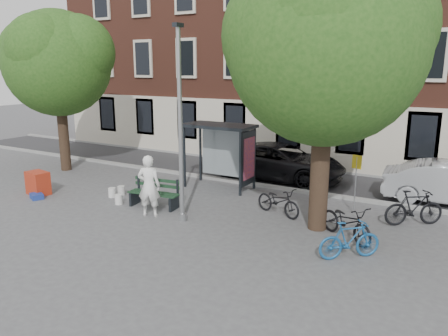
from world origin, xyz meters
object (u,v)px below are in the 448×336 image
Objects in this scene: bus_shelter at (229,142)px; bike_a at (278,201)px; bench at (155,194)px; bike_c at (346,222)px; red_stand at (38,183)px; bike_b at (350,240)px; bike_d at (414,208)px; notice_sign at (356,171)px; painter at (149,186)px; lamppost at (180,135)px; car_dark at (280,162)px.

bus_shelter reaches higher than bike_a.
bench is 6.69m from bike_c.
bike_b is at bearing 1.02° from red_stand.
notice_sign reaches higher than bike_d.
bike_d is at bearing -177.98° from painter.
painter is 1.09× the size of bike_d.
bike_b is 3.87m from notice_sign.
bus_shelter is 3.87m from bench.
bench is at bearing -107.58° from bus_shelter.
bike_c reaches higher than bench.
bus_shelter is 3.93m from bike_a.
painter is at bearing -97.88° from bus_shelter.
lamppost is at bearing 3.29° from red_stand.
bus_shelter is 5.27m from notice_sign.
bench is at bearing 159.37° from car_dark.
bike_b is 1.88× the size of red_stand.
lamppost reaches higher than car_dark.
bike_c is 7.01m from car_dark.
car_dark is (2.29, 5.87, 0.34)m from bench.
car_dark is at bearing 72.40° from bike_c.
car_dark is at bearing -127.23° from painter.
bus_shelter is 1.41× the size of notice_sign.
bike_b is 0.85× the size of bike_c.
painter is 6.98m from car_dark.
painter reaches higher than bike_d.
red_stand is at bearing 69.37° from bike_d.
bench reaches higher than bike_a.
bike_a is 4.23m from bike_d.
notice_sign is (-1.89, 0.20, 0.91)m from bike_d.
bike_c is at bearing -3.46° from bench.
bike_a is 0.90× the size of notice_sign.
lamppost is 2.97m from bench.
bike_d reaches higher than bike_c.
painter reaches higher than bike_b.
bike_c is at bearing 169.41° from painter.
notice_sign reaches higher than bike_c.
lamppost reaches higher than painter.
bike_d is at bearing 26.91° from lamppost.
bike_d is 2.11× the size of red_stand.
bus_shelter is 4.41m from painter.
bike_d reaches higher than bike_b.
bike_a reaches higher than red_stand.
painter reaches higher than bike_a.
bus_shelter reaches higher than car_dark.
notice_sign is at bearing -6.61° from bus_shelter.
bike_a is (2.45, 2.09, -2.31)m from lamppost.
bike_d is at bearing -54.53° from bike_a.
bike_c is 11.67m from red_stand.
bus_shelter is 1.68× the size of bike_b.
bike_d is (7.11, -0.81, -1.35)m from bus_shelter.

